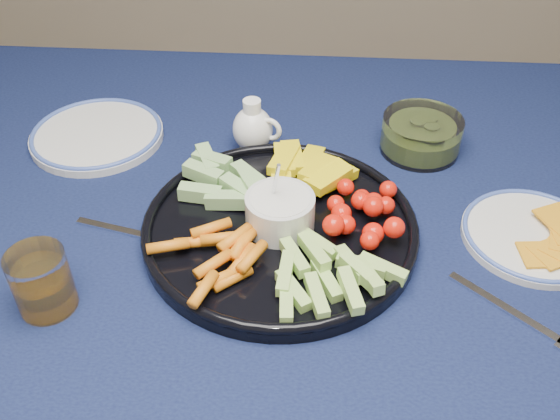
# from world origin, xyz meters

# --- Properties ---
(dining_table) EXTENTS (1.67, 1.07, 0.75)m
(dining_table) POSITION_xyz_m (0.00, 0.00, 0.66)
(dining_table) COLOR #4D2A19
(dining_table) RESTS_ON ground
(crudite_platter) EXTENTS (0.39, 0.39, 0.12)m
(crudite_platter) POSITION_xyz_m (-0.11, -0.03, 0.77)
(crudite_platter) COLOR black
(crudite_platter) RESTS_ON dining_table
(creamer_pitcher) EXTENTS (0.08, 0.07, 0.09)m
(creamer_pitcher) POSITION_xyz_m (-0.16, 0.18, 0.79)
(creamer_pitcher) COLOR white
(creamer_pitcher) RESTS_ON dining_table
(pickle_bowl) EXTENTS (0.13, 0.13, 0.06)m
(pickle_bowl) POSITION_xyz_m (0.11, 0.20, 0.77)
(pickle_bowl) COLOR white
(pickle_bowl) RESTS_ON dining_table
(cheese_plate) EXTENTS (0.20, 0.20, 0.02)m
(cheese_plate) POSITION_xyz_m (0.25, -0.01, 0.76)
(cheese_plate) COLOR silver
(cheese_plate) RESTS_ON dining_table
(juice_tumbler) EXTENTS (0.07, 0.07, 0.09)m
(juice_tumbler) POSITION_xyz_m (-0.38, -0.18, 0.78)
(juice_tumbler) COLOR white
(juice_tumbler) RESTS_ON dining_table
(fork_left) EXTENTS (0.18, 0.06, 0.00)m
(fork_left) POSITION_xyz_m (-0.29, -0.05, 0.75)
(fork_left) COLOR silver
(fork_left) RESTS_ON dining_table
(fork_right) EXTENTS (0.15, 0.14, 0.00)m
(fork_right) POSITION_xyz_m (0.21, -0.17, 0.75)
(fork_right) COLOR silver
(fork_right) RESTS_ON dining_table
(side_plate_extra) EXTENTS (0.22, 0.22, 0.02)m
(side_plate_extra) POSITION_xyz_m (-0.43, 0.19, 0.76)
(side_plate_extra) COLOR silver
(side_plate_extra) RESTS_ON dining_table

